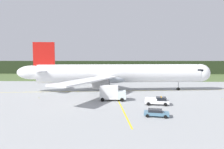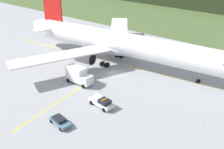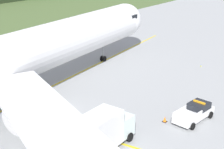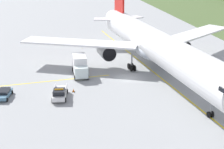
% 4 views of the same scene
% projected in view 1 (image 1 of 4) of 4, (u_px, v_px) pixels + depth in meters
% --- Properties ---
extents(ground, '(320.00, 320.00, 0.00)m').
position_uv_depth(ground, '(124.00, 94.00, 57.36)').
color(ground, '#97999B').
extents(grass_verge, '(320.00, 48.20, 0.04)m').
position_uv_depth(grass_verge, '(121.00, 77.00, 113.08)').
color(grass_verge, '#495E31').
rests_on(grass_verge, ground).
extents(distant_tree_line, '(288.00, 4.66, 8.72)m').
position_uv_depth(distant_tree_line, '(121.00, 67.00, 134.38)').
color(distant_tree_line, '#25321C').
rests_on(distant_tree_line, ground).
extents(taxiway_centerline_main, '(80.44, 8.66, 0.01)m').
position_uv_depth(taxiway_centerline_main, '(120.00, 91.00, 63.17)').
color(taxiway_centerline_main, yellow).
rests_on(taxiway_centerline_main, ground).
extents(taxiway_centerline_spur, '(2.93, 25.32, 0.01)m').
position_uv_depth(taxiway_centerline_spur, '(122.00, 108.00, 41.57)').
color(taxiway_centerline_spur, yellow).
rests_on(taxiway_centerline_spur, ground).
extents(airliner, '(61.27, 49.04, 15.30)m').
position_uv_depth(airliner, '(118.00, 74.00, 62.69)').
color(airliner, white).
rests_on(airliner, ground).
extents(ops_pickup_truck, '(5.54, 2.82, 1.94)m').
position_uv_depth(ops_pickup_truck, '(158.00, 101.00, 44.09)').
color(ops_pickup_truck, silver).
rests_on(ops_pickup_truck, ground).
extents(catering_truck, '(6.32, 2.68, 3.87)m').
position_uv_depth(catering_truck, '(112.00, 93.00, 48.63)').
color(catering_truck, silver).
rests_on(catering_truck, ground).
extents(staff_car, '(4.60, 2.66, 1.30)m').
position_uv_depth(staff_car, '(156.00, 113.00, 35.30)').
color(staff_car, slate).
rests_on(staff_car, ground).
extents(apron_cone, '(0.46, 0.46, 0.59)m').
position_uv_depth(apron_cone, '(146.00, 101.00, 46.57)').
color(apron_cone, black).
rests_on(apron_cone, ground).
extents(taxiway_edge_light_east, '(0.12, 0.12, 0.37)m').
position_uv_depth(taxiway_edge_light_east, '(222.00, 98.00, 50.28)').
color(taxiway_edge_light_east, yellow).
rests_on(taxiway_edge_light_east, ground).
extents(taxiway_edge_light_west, '(0.12, 0.12, 0.37)m').
position_uv_depth(taxiway_edge_light_west, '(39.00, 97.00, 51.74)').
color(taxiway_edge_light_west, yellow).
rests_on(taxiway_edge_light_west, ground).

